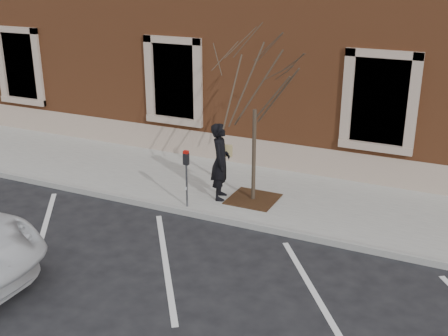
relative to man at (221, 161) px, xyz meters
The scene contains 9 objects.
ground 1.48m from the man, 74.88° to the right, with size 120.00×120.00×0.00m, color #28282B.
sidewalk_near 1.35m from the man, 72.70° to the left, with size 40.00×3.50×0.15m, color beige.
curb_near 1.46m from the man, 75.61° to the right, with size 40.00×0.12×0.15m, color #9E9E99.
parking_stripes 3.34m from the man, 85.39° to the right, with size 28.00×4.40×0.01m, color silver, non-canonical shape.
building_civic 7.39m from the man, 87.87° to the left, with size 40.00×8.62×8.00m.
man is the anchor object (origin of this frame).
parking_meter 0.96m from the man, 121.91° to the right, with size 0.13×0.10×1.42m.
tree_grate 1.26m from the man, 16.98° to the left, with size 1.16×1.16×0.03m, color #472F16.
sapling 2.13m from the man, 16.98° to the left, with size 2.52×2.52×4.20m.
Camera 1 is at (5.34, -10.76, 5.77)m, focal length 45.00 mm.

